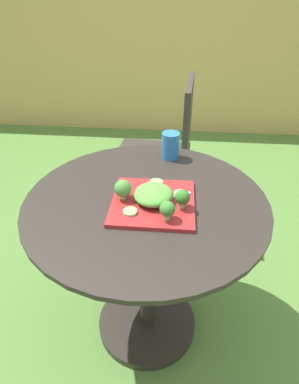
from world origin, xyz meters
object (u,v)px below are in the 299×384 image
patio_chair (167,145)px  fork (166,198)px  salad_plate (153,202)px  drinking_glass (170,147)px

patio_chair → fork: bearing=-88.1°
salad_plate → fork: fork is taller
fork → patio_chair: bearing=91.9°
drinking_glass → fork: (-0.00, -0.32, -0.03)m
drinking_glass → fork: bearing=-90.4°
patio_chair → drinking_glass: bearing=-86.6°
patio_chair → salad_plate: size_ratio=3.25×
fork → drinking_glass: bearing=89.6°
drinking_glass → fork: 0.32m
salad_plate → fork: size_ratio=1.90×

